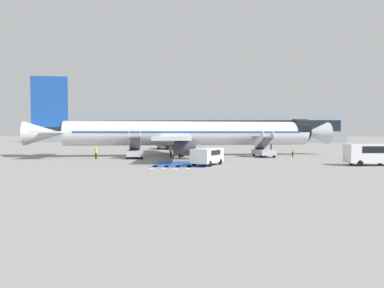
# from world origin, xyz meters

# --- Properties ---
(ground_plane) EXTENTS (600.00, 600.00, 0.00)m
(ground_plane) POSITION_xyz_m (0.00, 0.00, 0.00)
(ground_plane) COLOR gray
(apron_leadline_yellow) EXTENTS (79.47, 17.97, 0.01)m
(apron_leadline_yellow) POSITION_xyz_m (1.16, 0.06, 0.00)
(apron_leadline_yellow) COLOR gold
(apron_leadline_yellow) RESTS_ON ground_plane
(apron_stand_patch_blue) EXTENTS (5.76, 8.37, 0.01)m
(apron_stand_patch_blue) POSITION_xyz_m (1.16, -15.25, 0.00)
(apron_stand_patch_blue) COLOR #2856A8
(apron_stand_patch_blue) RESTS_ON ground_plane
(apron_walkway_bar_0) EXTENTS (0.44, 3.60, 0.01)m
(apron_walkway_bar_0) POSITION_xyz_m (-1.24, -18.97, 0.00)
(apron_walkway_bar_0) COLOR silver
(apron_walkway_bar_0) RESTS_ON ground_plane
(apron_walkway_bar_1) EXTENTS (0.44, 3.60, 0.01)m
(apron_walkway_bar_1) POSITION_xyz_m (-0.04, -18.97, 0.00)
(apron_walkway_bar_1) COLOR silver
(apron_walkway_bar_1) RESTS_ON ground_plane
(apron_walkway_bar_2) EXTENTS (0.44, 3.60, 0.01)m
(apron_walkway_bar_2) POSITION_xyz_m (1.16, -18.97, 0.00)
(apron_walkway_bar_2) COLOR silver
(apron_walkway_bar_2) RESTS_ON ground_plane
(apron_walkway_bar_3) EXTENTS (0.44, 3.60, 0.01)m
(apron_walkway_bar_3) POSITION_xyz_m (2.36, -18.97, 0.00)
(apron_walkway_bar_3) COLOR silver
(apron_walkway_bar_3) RESTS_ON ground_plane
(airliner) EXTENTS (46.55, 33.54, 11.71)m
(airliner) POSITION_xyz_m (0.46, -0.09, 3.46)
(airliner) COLOR silver
(airliner) RESTS_ON ground_plane
(boarding_stairs_forward) EXTENTS (3.19, 5.52, 3.85)m
(boarding_stairs_forward) POSITION_xyz_m (12.15, -1.96, 0.97)
(boarding_stairs_forward) COLOR #ADB2BA
(boarding_stairs_forward) RESTS_ON ground_plane
(boarding_stairs_aft) EXTENTS (3.19, 5.52, 3.84)m
(boarding_stairs_aft) POSITION_xyz_m (-6.10, -6.05, 0.97)
(boarding_stairs_aft) COLOR #ADB2BA
(boarding_stairs_aft) RESTS_ON ground_plane
(fuel_tanker) EXTENTS (3.41, 9.14, 3.45)m
(fuel_tanker) POSITION_xyz_m (-6.22, 23.84, 1.74)
(fuel_tanker) COLOR #38383D
(fuel_tanker) RESTS_ON ground_plane
(service_van_0) EXTENTS (5.38, 2.60, 2.33)m
(service_van_0) POSITION_xyz_m (21.87, -15.69, 1.39)
(service_van_0) COLOR silver
(service_van_0) RESTS_ON ground_plane
(service_van_1) EXTENTS (3.62, 5.28, 1.84)m
(service_van_1) POSITION_xyz_m (4.23, -16.50, 1.12)
(service_van_1) COLOR silver
(service_van_1) RESTS_ON ground_plane
(ground_crew_0) EXTENTS (0.46, 0.48, 1.72)m
(ground_crew_0) POSITION_xyz_m (-11.15, -7.50, 0.99)
(ground_crew_0) COLOR black
(ground_crew_0) RESTS_ON ground_plane
(ground_crew_1) EXTENTS (0.28, 0.45, 1.71)m
(ground_crew_1) POSITION_xyz_m (16.42, -1.59, 0.98)
(ground_crew_1) COLOR black
(ground_crew_1) RESTS_ON ground_plane
(ground_crew_2) EXTENTS (0.45, 0.48, 1.80)m
(ground_crew_2) POSITION_xyz_m (-1.41, -3.38, 1.05)
(ground_crew_2) COLOR #191E38
(ground_crew_2) RESTS_ON ground_plane
(ground_crew_3) EXTENTS (0.44, 0.48, 1.85)m
(ground_crew_3) POSITION_xyz_m (0.11, -5.71, 1.07)
(ground_crew_3) COLOR black
(ground_crew_3) RESTS_ON ground_plane
(terminal_building) EXTENTS (113.98, 12.10, 10.87)m
(terminal_building) POSITION_xyz_m (-6.31, 81.77, 5.44)
(terminal_building) COLOR #89939E
(terminal_building) RESTS_ON ground_plane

